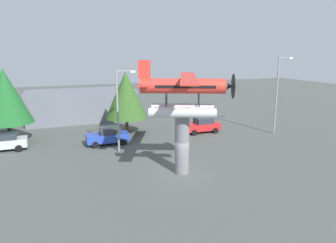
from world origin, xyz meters
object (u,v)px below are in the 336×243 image
object	(u,v)px
tree_east	(126,95)
storefront_building	(82,105)
car_near_silver	(4,142)
tree_west	(5,96)
display_pedestal	(182,144)
floatplane_monument	(184,93)
car_mid_blue	(108,136)
car_far_red	(202,125)
streetlight_primary	(120,105)
streetlight_secondary	(278,90)

from	to	relation	value
tree_east	storefront_building	bearing A→B (deg)	113.77
car_near_silver	tree_west	xyz separation A→B (m)	(0.27, 2.41, 4.01)
display_pedestal	floatplane_monument	world-z (taller)	floatplane_monument
car_near_silver	car_mid_blue	size ratio (longest dim) A/B	1.00
floatplane_monument	car_far_red	world-z (taller)	floatplane_monument
floatplane_monument	car_mid_blue	distance (m)	11.75
tree_west	floatplane_monument	bearing A→B (deg)	-45.10
storefront_building	tree_west	world-z (taller)	tree_west
storefront_building	tree_west	size ratio (longest dim) A/B	1.84
car_mid_blue	car_far_red	distance (m)	11.05
floatplane_monument	tree_east	bearing A→B (deg)	119.97
car_near_silver	streetlight_primary	xyz separation A→B (m)	(10.33, -4.09, 3.54)
storefront_building	tree_east	distance (m)	10.28
streetlight_primary	streetlight_secondary	xyz separation A→B (m)	(18.06, 0.09, 0.56)
car_mid_blue	streetlight_primary	bearing A→B (deg)	105.65
car_mid_blue	tree_west	xyz separation A→B (m)	(-9.32, 3.87, 4.01)
display_pedestal	floatplane_monument	size ratio (longest dim) A/B	0.46
storefront_building	tree_west	distance (m)	12.08
streetlight_primary	storefront_building	bearing A→B (deg)	97.66
car_near_silver	tree_east	world-z (taller)	tree_east
car_near_silver	streetlight_secondary	bearing A→B (deg)	171.99
car_mid_blue	streetlight_secondary	xyz separation A→B (m)	(18.79, -2.53, 4.10)
car_far_red	streetlight_secondary	xyz separation A→B (m)	(7.76, -3.27, 4.10)
display_pedestal	car_mid_blue	distance (m)	10.45
streetlight_secondary	tree_west	size ratio (longest dim) A/B	1.14
car_mid_blue	storefront_building	size ratio (longest dim) A/B	0.30
streetlight_secondary	car_far_red	bearing A→B (deg)	157.13
car_far_red	tree_east	world-z (taller)	tree_east
streetlight_secondary	display_pedestal	bearing A→B (deg)	-154.62
floatplane_monument	car_near_silver	distance (m)	18.41
storefront_building	tree_east	xyz separation A→B (m)	(4.03, -9.15, 2.39)
floatplane_monument	car_near_silver	size ratio (longest dim) A/B	2.37
car_near_silver	tree_west	size ratio (longest dim) A/B	0.55
floatplane_monument	tree_east	xyz separation A→B (m)	(-1.37, 12.90, -1.76)
car_near_silver	storefront_building	world-z (taller)	storefront_building
car_far_red	streetlight_primary	xyz separation A→B (m)	(-10.29, -3.37, 3.54)
floatplane_monument	tree_west	bearing A→B (deg)	158.80
streetlight_primary	tree_east	world-z (taller)	streetlight_primary
streetlight_primary	car_mid_blue	bearing A→B (deg)	105.65
car_mid_blue	storefront_building	distance (m)	12.58
car_far_red	streetlight_primary	bearing A→B (deg)	18.12
storefront_building	streetlight_primary	bearing A→B (deg)	-82.34
car_mid_blue	tree_east	size ratio (longest dim) A/B	0.59
floatplane_monument	streetlight_secondary	bearing A→B (deg)	49.63
display_pedestal	streetlight_secondary	distance (m)	16.60
streetlight_primary	car_far_red	bearing A→B (deg)	18.12
tree_west	streetlight_secondary	bearing A→B (deg)	-12.83
display_pedestal	streetlight_secondary	size ratio (longest dim) A/B	0.53
car_near_silver	streetlight_primary	size ratio (longest dim) A/B	0.55
floatplane_monument	storefront_building	xyz separation A→B (m)	(-5.40, 22.05, -4.15)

